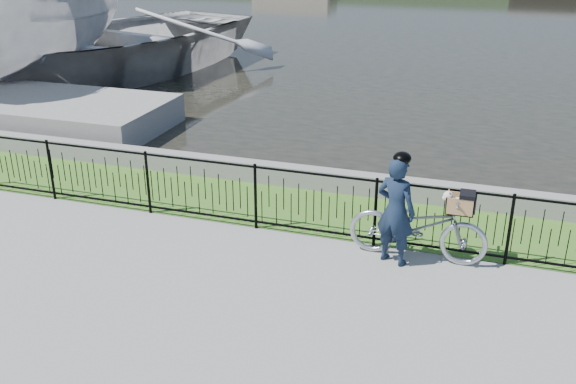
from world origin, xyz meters
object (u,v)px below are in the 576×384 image
(cyclist, at_px, (396,209))
(boat_near, at_px, (28,23))
(bicycle_rig, at_px, (419,225))
(boat_far, at_px, (114,40))

(cyclist, relative_size, boat_near, 0.17)
(bicycle_rig, distance_m, boat_far, 14.94)
(bicycle_rig, relative_size, cyclist, 1.18)
(cyclist, bearing_deg, boat_far, 137.59)
(boat_near, bearing_deg, boat_far, 67.57)
(cyclist, xyz_separation_m, boat_far, (-10.96, 10.01, 0.28))
(boat_far, bearing_deg, boat_near, -112.43)
(bicycle_rig, xyz_separation_m, boat_far, (-11.28, 9.78, 0.59))
(boat_near, xyz_separation_m, boat_far, (1.11, 2.69, -0.86))
(boat_near, relative_size, boat_far, 0.80)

